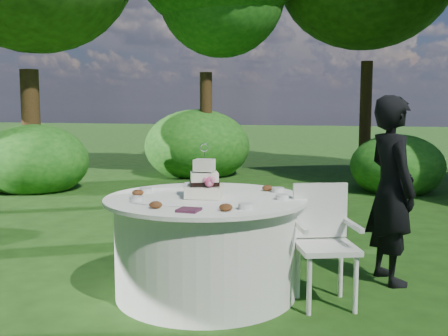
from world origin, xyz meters
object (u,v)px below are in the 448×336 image
Objects in this scene: cake at (204,183)px; chair at (324,234)px; napkins at (189,210)px; table at (206,245)px; guest at (391,190)px.

chair is at bearing 8.32° from cake.
table is at bearing 98.97° from napkins.
guest is 1.75× the size of chair.
table is at bearing 90.39° from guest.
chair is (0.90, 0.10, 0.13)m from table.
cake is (0.00, -0.03, 0.50)m from table.
guest is (1.27, 1.33, -0.00)m from napkins.
guest is 1.61m from table.
napkins is 0.70m from table.
table is 0.91m from chair.
cake is (-1.36, -0.79, 0.11)m from guest.
napkins is at bearing -81.03° from table.
cake is at bearing 99.22° from napkins.
napkins is at bearing 107.47° from guest.
napkins is 0.56m from cake.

